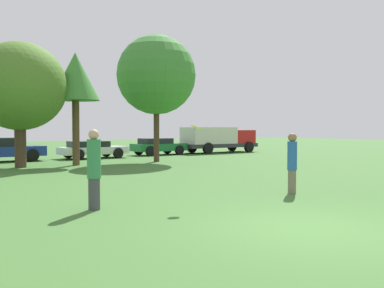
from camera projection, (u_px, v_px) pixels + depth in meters
The scene contains 11 objects.
ground_plane at pixel (310, 228), 8.42m from camera, with size 120.00×120.00×0.00m, color #3D6B2D.
person_thrower at pixel (94, 169), 10.29m from camera, with size 0.33×0.33×1.92m.
person_catcher at pixel (292, 162), 12.90m from camera, with size 0.28×0.28×1.79m.
frisbee at pixel (196, 127), 11.01m from camera, with size 0.26×0.26×0.14m.
tree_1 at pixel (20, 87), 21.28m from camera, with size 4.52×4.52×6.16m.
tree_2 at pixel (75, 78), 22.61m from camera, with size 2.49×2.49×5.88m.
tree_3 at pixel (156, 75), 24.97m from camera, with size 4.55×4.55×7.28m.
parked_car_blue at pixel (2, 149), 25.10m from camera, with size 4.45×2.02×1.38m.
parked_car_white at pixel (92, 149), 27.92m from camera, with size 4.28×2.08×1.11m.
parked_car_green at pixel (158, 146), 31.43m from camera, with size 3.97×1.91×1.21m.
delivery_truck_red at pixel (218, 138), 34.40m from camera, with size 6.71×2.44×2.01m.
Camera 1 is at (-6.62, -5.60, 1.94)m, focal length 40.71 mm.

